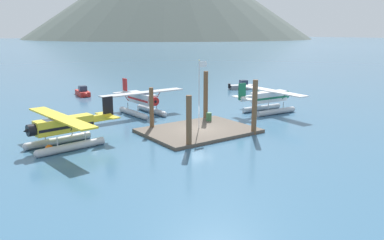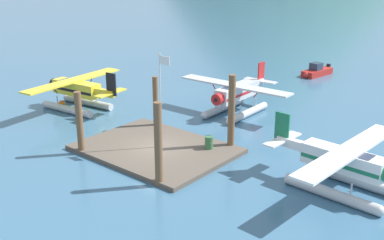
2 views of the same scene
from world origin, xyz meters
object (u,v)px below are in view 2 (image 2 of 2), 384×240
at_px(flagpole, 161,91).
at_px(seaplane_yellow_port_fwd, 77,92).
at_px(fuel_drum, 209,142).
at_px(boat_red_open_north, 316,71).
at_px(mooring_buoy, 62,104).
at_px(seaplane_white_stbd_fwd, 343,166).
at_px(seaplane_silver_bow_centre, 236,96).

relative_size(flagpole, seaplane_yellow_port_fwd, 0.63).
bearing_deg(seaplane_yellow_port_fwd, fuel_drum, -1.15).
bearing_deg(boat_red_open_north, fuel_drum, -80.26).
bearing_deg(flagpole, seaplane_yellow_port_fwd, 169.92).
bearing_deg(flagpole, fuel_drum, 36.29).
height_order(fuel_drum, mooring_buoy, fuel_drum).
bearing_deg(seaplane_white_stbd_fwd, boat_red_open_north, 118.65).
bearing_deg(seaplane_silver_bow_centre, mooring_buoy, -146.85).
bearing_deg(seaplane_white_stbd_fwd, flagpole, -169.25).
bearing_deg(fuel_drum, seaplane_yellow_port_fwd, 178.85).
xyz_separation_m(seaplane_yellow_port_fwd, boat_red_open_north, (10.67, 25.34, -1.09)).
xyz_separation_m(seaplane_white_stbd_fwd, boat_red_open_north, (-13.81, 25.28, -1.09)).
relative_size(fuel_drum, seaplane_yellow_port_fwd, 0.08).
bearing_deg(mooring_buoy, seaplane_yellow_port_fwd, 22.84).
bearing_deg(fuel_drum, seaplane_white_stbd_fwd, 2.24).
distance_m(flagpole, seaplane_white_stbd_fwd, 12.55).
height_order(fuel_drum, seaplane_silver_bow_centre, seaplane_silver_bow_centre).
height_order(mooring_buoy, seaplane_white_stbd_fwd, seaplane_white_stbd_fwd).
relative_size(fuel_drum, seaplane_white_stbd_fwd, 0.08).
bearing_deg(mooring_buoy, seaplane_silver_bow_centre, 33.15).
distance_m(seaplane_silver_bow_centre, boat_red_open_north, 17.49).
relative_size(mooring_buoy, boat_red_open_north, 0.13).
bearing_deg(flagpole, seaplane_silver_bow_centre, 95.09).
xyz_separation_m(fuel_drum, boat_red_open_north, (-4.40, 25.64, -0.25)).
xyz_separation_m(fuel_drum, seaplane_yellow_port_fwd, (-15.08, 0.30, 0.84)).
height_order(seaplane_white_stbd_fwd, boat_red_open_north, seaplane_white_stbd_fwd).
bearing_deg(fuel_drum, mooring_buoy, -178.87).
bearing_deg(fuel_drum, boat_red_open_north, 99.74).
distance_m(seaplane_silver_bow_centre, seaplane_white_stbd_fwd, 15.11).
relative_size(flagpole, fuel_drum, 7.55).
distance_m(seaplane_yellow_port_fwd, boat_red_open_north, 27.52).
height_order(flagpole, seaplane_white_stbd_fwd, flagpole).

